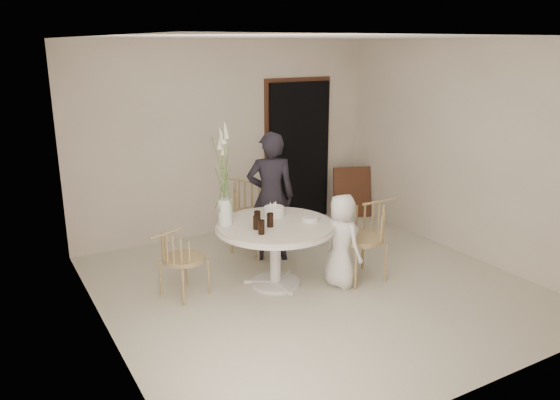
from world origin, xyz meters
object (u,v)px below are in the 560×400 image
chair_right (370,229)px  girl (271,197)px  table (275,233)px  boy (342,241)px  chair_far (247,205)px  chair_left (175,254)px  birthday_cake (274,211)px  flower_vase (224,185)px

chair_right → girl: bearing=-145.4°
table → boy: size_ratio=1.24×
girl → boy: bearing=128.6°
chair_far → boy: bearing=-99.4°
chair_right → chair_left: size_ratio=1.17×
chair_far → birthday_cake: size_ratio=4.15×
chair_far → birthday_cake: bearing=-120.3°
chair_right → boy: boy is taller
chair_far → chair_right: chair_far is taller
chair_right → flower_vase: size_ratio=0.81×
chair_right → girl: girl is taller
chair_left → birthday_cake: bearing=-110.0°
birthday_cake → flower_vase: (-0.61, 0.01, 0.39)m
chair_right → girl: size_ratio=0.57×
birthday_cake → chair_right: bearing=-32.7°
girl → flower_vase: bearing=53.2°
flower_vase → chair_left: bearing=-176.0°
chair_left → girl: bearing=-92.4°
chair_left → birthday_cake: 1.24m
chair_left → flower_vase: bearing=-107.8°
girl → flower_vase: size_ratio=1.43×
chair_right → boy: bearing=-83.5°
boy → flower_vase: flower_vase is taller
table → flower_vase: (-0.49, 0.26, 0.55)m
table → girl: size_ratio=0.82×
birthday_cake → girl: bearing=65.2°
chair_right → birthday_cake: (-0.93, 0.60, 0.19)m
table → flower_vase: size_ratio=1.17×
chair_far → birthday_cake: 0.91m
girl → birthday_cake: size_ratio=7.07×
chair_far → boy: boy is taller
table → girl: bearing=64.7°
table → birthday_cake: size_ratio=5.78×
chair_far → flower_vase: 1.25m
chair_far → chair_left: size_ratio=1.22×
chair_right → birthday_cake: bearing=-122.0°
table → flower_vase: bearing=152.2°
flower_vase → birthday_cake: bearing=-0.6°
table → flower_vase: flower_vase is taller
table → chair_left: 1.11m
table → chair_far: (0.21, 1.14, 0.00)m
chair_far → boy: size_ratio=0.89×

